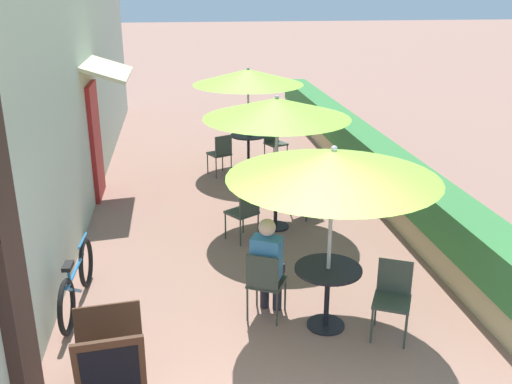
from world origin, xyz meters
TOP-DOWN VIEW (x-y plane):
  - cafe_facade_wall at (-2.54, 7.01)m, footprint 0.98×14.29m
  - planter_hedge at (2.75, 7.05)m, footprint 0.60×13.29m
  - patio_table_near at (0.70, 1.57)m, footprint 0.76×0.76m
  - patio_umbrella_near at (0.70, 1.57)m, footprint 2.28×2.28m
  - cafe_chair_near_left at (0.02, 1.81)m, footprint 0.54×0.54m
  - seated_patron_near_left at (0.07, 1.91)m, footprint 0.46×0.50m
  - cafe_chair_near_right at (1.38, 1.32)m, footprint 0.54×0.54m
  - patio_table_mid at (0.61, 4.49)m, footprint 0.76×0.76m
  - patio_umbrella_mid at (0.61, 4.49)m, footprint 2.28×2.28m
  - cafe_chair_mid_left at (0.06, 4.02)m, footprint 0.55×0.55m
  - cafe_chair_mid_right at (1.17, 4.95)m, footprint 0.55×0.55m
  - coffee_cup_mid at (0.60, 4.57)m, footprint 0.07×0.07m
  - patio_table_far at (0.58, 7.67)m, footprint 0.76×0.76m
  - patio_umbrella_far at (0.58, 7.67)m, footprint 2.28×2.28m
  - cafe_chair_far_left at (-0.04, 7.29)m, footprint 0.53×0.53m
  - cafe_chair_far_right at (1.20, 8.05)m, footprint 0.53×0.53m
  - coffee_cup_far at (0.62, 7.75)m, footprint 0.07×0.07m
  - bicycle_leaning at (-2.20, 2.39)m, footprint 0.16×1.74m
  - menu_board at (-1.61, 0.56)m, footprint 0.69×0.69m

SIDE VIEW (x-z plane):
  - bicycle_leaning at x=-2.20m, z-range -0.03..0.71m
  - menu_board at x=-1.61m, z-range -0.01..0.90m
  - cafe_chair_near_left at x=0.02m, z-range 0.08..0.95m
  - cafe_chair_near_right at x=1.38m, z-range 0.08..0.95m
  - cafe_chair_mid_left at x=0.06m, z-range 0.08..0.95m
  - cafe_chair_mid_right at x=1.17m, z-range 0.08..0.95m
  - cafe_chair_far_left at x=-0.04m, z-range 0.08..0.95m
  - cafe_chair_far_right at x=1.20m, z-range 0.08..0.95m
  - planter_hedge at x=2.75m, z-range 0.03..1.04m
  - patio_table_near at x=0.70m, z-range 0.16..0.91m
  - patio_table_mid at x=0.61m, z-range 0.16..0.91m
  - patio_table_far at x=0.58m, z-range 0.16..0.91m
  - seated_patron_near_left at x=0.07m, z-range 0.06..1.31m
  - coffee_cup_mid at x=0.60m, z-range 0.75..0.84m
  - coffee_cup_far at x=0.62m, z-range 0.75..0.84m
  - patio_umbrella_near at x=0.70m, z-range 0.88..3.05m
  - patio_umbrella_mid at x=0.61m, z-range 0.88..3.05m
  - patio_umbrella_far at x=0.58m, z-range 0.88..3.05m
  - cafe_facade_wall at x=-2.54m, z-range -0.01..4.19m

